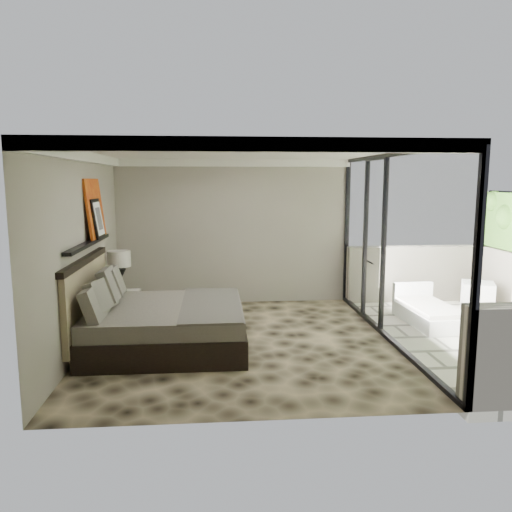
{
  "coord_description": "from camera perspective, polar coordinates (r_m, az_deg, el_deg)",
  "views": [
    {
      "loc": [
        -0.38,
        -7.19,
        2.39
      ],
      "look_at": [
        0.26,
        0.4,
        1.24
      ],
      "focal_mm": 35.0,
      "sensor_mm": 36.0,
      "label": 1
    }
  ],
  "objects": [
    {
      "name": "bed",
      "position": [
        7.41,
        -10.97,
        -7.42
      ],
      "size": [
        2.28,
        2.2,
        1.26
      ],
      "color": "black",
      "rests_on": "floor"
    },
    {
      "name": "ottoman",
      "position": [
        10.08,
        23.98,
        -4.3
      ],
      "size": [
        0.72,
        0.72,
        0.55
      ],
      "primitive_type": "cube",
      "rotation": [
        0.0,
        0.0,
        -0.42
      ],
      "color": "silver",
      "rests_on": "terrace_slab"
    },
    {
      "name": "picture_ledge",
      "position": [
        7.57,
        -18.58,
        1.37
      ],
      "size": [
        0.12,
        2.2,
        0.05
      ],
      "primitive_type": "cube",
      "color": "black",
      "rests_on": "left_wall"
    },
    {
      "name": "ceiling",
      "position": [
        7.21,
        -1.86,
        11.75
      ],
      "size": [
        4.5,
        5.0,
        0.02
      ],
      "primitive_type": "cube",
      "color": "silver",
      "rests_on": "back_wall"
    },
    {
      "name": "left_wall",
      "position": [
        7.5,
        -19.17,
        0.5
      ],
      "size": [
        0.02,
        5.0,
        2.8
      ],
      "primitive_type": "cube",
      "color": "gray",
      "rests_on": "floor"
    },
    {
      "name": "glass_wall",
      "position": [
        7.72,
        15.11,
        0.91
      ],
      "size": [
        0.08,
        5.0,
        2.8
      ],
      "primitive_type": "cube",
      "color": "white",
      "rests_on": "floor"
    },
    {
      "name": "back_wall",
      "position": [
        9.74,
        -2.59,
        2.74
      ],
      "size": [
        4.5,
        0.02,
        2.8
      ],
      "primitive_type": "cube",
      "color": "gray",
      "rests_on": "floor"
    },
    {
      "name": "terrace_slab",
      "position": [
        8.65,
        24.21,
        -8.66
      ],
      "size": [
        3.0,
        5.0,
        0.12
      ],
      "primitive_type": "cube",
      "color": "beige",
      "rests_on": "ground"
    },
    {
      "name": "abstract_canvas",
      "position": [
        8.04,
        -17.96,
        5.2
      ],
      "size": [
        0.13,
        0.9,
        0.9
      ],
      "primitive_type": "cube",
      "rotation": [
        0.0,
        -0.1,
        0.0
      ],
      "color": "#C65D11",
      "rests_on": "picture_ledge"
    },
    {
      "name": "framed_print",
      "position": [
        7.96,
        -17.65,
        4.1
      ],
      "size": [
        0.11,
        0.5,
        0.6
      ],
      "primitive_type": "cube",
      "rotation": [
        0.0,
        -0.14,
        0.0
      ],
      "color": "black",
      "rests_on": "picture_ledge"
    },
    {
      "name": "floor",
      "position": [
        7.59,
        -1.76,
        -9.78
      ],
      "size": [
        5.0,
        5.0,
        0.0
      ],
      "primitive_type": "plane",
      "color": "black",
      "rests_on": "ground"
    },
    {
      "name": "lounger",
      "position": [
        9.0,
        19.1,
        -6.14
      ],
      "size": [
        0.79,
        1.49,
        0.57
      ],
      "rotation": [
        0.0,
        0.0,
        0.05
      ],
      "color": "white",
      "rests_on": "terrace_slab"
    },
    {
      "name": "nightstand",
      "position": [
        8.84,
        -15.0,
        -5.53
      ],
      "size": [
        0.58,
        0.58,
        0.56
      ],
      "primitive_type": "cube",
      "rotation": [
        0.0,
        0.0,
        0.03
      ],
      "color": "black",
      "rests_on": "floor"
    },
    {
      "name": "table_lamp",
      "position": [
        8.72,
        -15.36,
        -1.1
      ],
      "size": [
        0.39,
        0.39,
        0.71
      ],
      "color": "black",
      "rests_on": "nightstand"
    }
  ]
}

